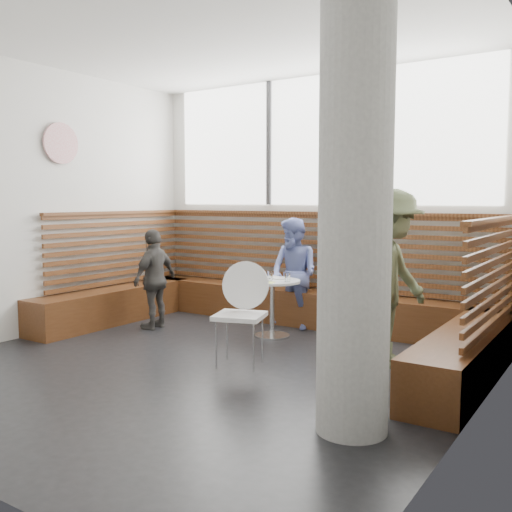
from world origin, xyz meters
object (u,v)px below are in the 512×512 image
Objects in this scene: concrete_column at (355,202)px; child_back at (294,274)px; cafe_table at (272,296)px; adult_man at (390,278)px; cafe_chair at (244,305)px; child_left at (155,279)px.

concrete_column is 3.34m from child_back.
adult_man reaches higher than cafe_table.
adult_man is at bearing 13.64° from cafe_chair.
cafe_table is 0.39× the size of adult_man.
concrete_column reaches higher than child_left.
cafe_chair is at bearing -72.05° from cafe_table.
child_back is 1.75m from child_left.
concrete_column is at bearing -49.01° from cafe_chair.
child_left is (-1.47, -0.42, 0.14)m from cafe_table.
concrete_column is 3.88m from child_left.
child_back is at bearing 126.72° from concrete_column.
adult_man is at bearing -13.33° from cafe_table.
cafe_table is at bearing 102.39° from child_left.
concrete_column is 1.86× the size of adult_man.
child_back reaches higher than child_left.
adult_man reaches higher than cafe_chair.
cafe_table is 0.54× the size of child_left.
cafe_table is at bearing -74.37° from child_back.
cafe_table is (-1.92, 2.05, -1.12)m from concrete_column.
cafe_chair is 1.43m from adult_man.
child_left reaches higher than cafe_chair.
child_left is (-3.39, 1.63, -0.97)m from concrete_column.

